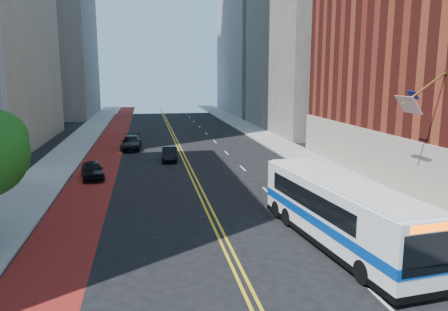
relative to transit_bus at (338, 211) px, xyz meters
name	(u,v)px	position (x,y,z in m)	size (l,w,h in m)	color
ground	(246,288)	(-5.49, -3.65, -1.74)	(160.00, 160.00, 0.00)	black
sidewalk_left	(64,157)	(-17.49, 26.35, -1.66)	(4.00, 140.00, 0.15)	gray
sidewalk_right	(290,150)	(6.51, 26.35, -1.66)	(4.00, 140.00, 0.15)	gray
bus_lane_paint	(104,157)	(-13.59, 26.35, -1.73)	(3.60, 140.00, 0.01)	maroon
center_line_inner	(181,154)	(-5.67, 26.35, -1.74)	(0.14, 140.00, 0.01)	gold
center_line_outer	(184,154)	(-5.31, 26.35, -1.74)	(0.14, 140.00, 0.01)	gold
lane_dashes	(215,142)	(-0.69, 34.35, -1.73)	(0.14, 98.20, 0.01)	silver
construction_barriers	(415,228)	(4.11, -0.22, -1.06)	(1.42, 10.91, 1.00)	orange
transit_bus	(338,211)	(0.00, 0.00, 0.00)	(3.98, 12.34, 3.33)	white
car_a	(92,170)	(-13.62, 16.72, -1.03)	(1.67, 4.14, 1.41)	black
car_b	(170,154)	(-6.99, 23.10, -1.07)	(1.42, 4.06, 1.34)	black
car_c	(131,143)	(-10.91, 30.45, -0.98)	(2.13, 5.25, 1.52)	black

